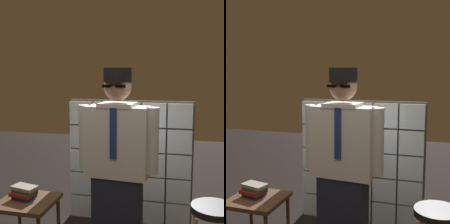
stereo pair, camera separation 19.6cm
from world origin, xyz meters
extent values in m
cube|color=silver|center=(-0.57, 1.38, 0.13)|extent=(0.27, 0.08, 0.27)
cube|color=silver|center=(-0.28, 1.38, 0.13)|extent=(0.27, 0.08, 0.27)
cube|color=silver|center=(0.00, 1.38, 0.13)|extent=(0.27, 0.08, 0.27)
cube|color=silver|center=(0.28, 1.38, 0.13)|extent=(0.27, 0.08, 0.27)
cube|color=silver|center=(0.57, 1.38, 0.13)|extent=(0.27, 0.08, 0.27)
cube|color=silver|center=(-0.57, 1.38, 0.42)|extent=(0.27, 0.08, 0.27)
cube|color=silver|center=(-0.28, 1.38, 0.42)|extent=(0.27, 0.08, 0.27)
cube|color=silver|center=(0.00, 1.38, 0.42)|extent=(0.27, 0.08, 0.27)
cube|color=silver|center=(0.28, 1.38, 0.42)|extent=(0.27, 0.08, 0.27)
cube|color=silver|center=(0.57, 1.38, 0.42)|extent=(0.27, 0.08, 0.27)
cube|color=silver|center=(-0.57, 1.38, 0.70)|extent=(0.27, 0.08, 0.27)
cube|color=silver|center=(-0.28, 1.38, 0.70)|extent=(0.27, 0.08, 0.27)
cube|color=silver|center=(0.00, 1.38, 0.70)|extent=(0.27, 0.08, 0.27)
cube|color=silver|center=(0.28, 1.38, 0.70)|extent=(0.27, 0.08, 0.27)
cube|color=silver|center=(0.57, 1.38, 0.70)|extent=(0.27, 0.08, 0.27)
cube|color=silver|center=(-0.57, 1.38, 0.98)|extent=(0.27, 0.08, 0.27)
cube|color=silver|center=(-0.28, 1.38, 0.98)|extent=(0.27, 0.08, 0.27)
cube|color=silver|center=(0.00, 1.38, 0.98)|extent=(0.27, 0.08, 0.27)
cube|color=silver|center=(0.28, 1.38, 0.98)|extent=(0.27, 0.08, 0.27)
cube|color=silver|center=(0.57, 1.38, 0.98)|extent=(0.27, 0.08, 0.27)
cube|color=silver|center=(-0.57, 1.38, 1.26)|extent=(0.27, 0.08, 0.27)
cube|color=silver|center=(-0.28, 1.38, 1.26)|extent=(0.27, 0.08, 0.27)
cube|color=silver|center=(0.00, 1.38, 1.26)|extent=(0.27, 0.08, 0.27)
cube|color=silver|center=(0.28, 1.38, 1.26)|extent=(0.27, 0.08, 0.27)
cube|color=silver|center=(0.57, 1.38, 1.26)|extent=(0.27, 0.08, 0.27)
cube|color=#5B5447|center=(0.00, 1.44, 0.70)|extent=(1.44, 0.02, 1.44)
cube|color=#1E2333|center=(0.07, 0.46, 0.43)|extent=(0.42, 0.24, 0.85)
cube|color=silver|center=(0.07, 0.46, 1.16)|extent=(0.55, 0.27, 0.60)
cube|color=navy|center=(0.06, 0.34, 1.25)|extent=(0.06, 0.01, 0.42)
cube|color=silver|center=(0.07, 0.46, 1.47)|extent=(0.31, 0.26, 0.04)
sphere|color=tan|center=(0.07, 0.46, 1.62)|extent=(0.23, 0.23, 0.23)
ellipsoid|color=black|center=(0.07, 0.41, 1.58)|extent=(0.16, 0.09, 0.10)
cube|color=black|center=(0.06, 0.35, 1.63)|extent=(0.20, 0.03, 0.02)
cylinder|color=black|center=(0.07, 0.37, 1.67)|extent=(0.19, 0.19, 0.01)
cylinder|color=black|center=(0.07, 0.46, 1.72)|extent=(0.24, 0.24, 0.11)
cylinder|color=silver|center=(0.37, 0.44, 1.18)|extent=(0.11, 0.11, 0.56)
cylinder|color=silver|center=(-0.23, 0.48, 1.18)|extent=(0.11, 0.11, 0.56)
cylinder|color=black|center=(0.86, 0.22, 0.74)|extent=(0.34, 0.34, 0.05)
cube|color=#513823|center=(-0.83, 0.54, 0.49)|extent=(0.52, 0.52, 0.04)
cylinder|color=#513823|center=(-1.05, 0.76, 0.24)|extent=(0.04, 0.04, 0.47)
cylinder|color=#513823|center=(-0.61, 0.76, 0.24)|extent=(0.04, 0.04, 0.47)
cube|color=navy|center=(-0.88, 0.57, 0.53)|extent=(0.21, 0.20, 0.04)
cube|color=maroon|center=(-0.89, 0.56, 0.56)|extent=(0.25, 0.21, 0.03)
cube|color=#1E592D|center=(-0.87, 0.57, 0.59)|extent=(0.24, 0.18, 0.03)
cube|color=gray|center=(-0.88, 0.58, 0.62)|extent=(0.27, 0.19, 0.03)
camera|label=1|loc=(0.65, -2.15, 1.76)|focal=51.63mm
camera|label=2|loc=(0.84, -2.09, 1.76)|focal=51.63mm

